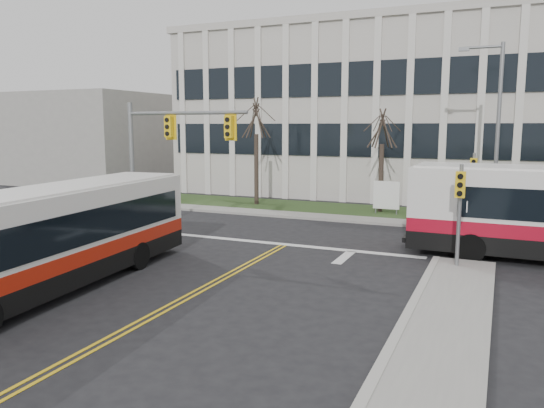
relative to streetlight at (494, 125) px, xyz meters
The scene contains 14 objects.
ground 18.81m from the streetlight, 116.37° to the right, with size 120.00×120.00×0.00m, color black.
sidewalk_cross 6.04m from the streetlight, 161.74° to the right, with size 44.00×1.60×0.14m, color #9E9B93.
building_lawn 6.23m from the streetlight, 149.29° to the left, with size 44.00×5.00×0.12m, color #344C20.
office_building 14.15m from the streetlight, 102.38° to the left, with size 40.00×16.00×12.00m, color beige.
building_annex 35.43m from the streetlight, 163.93° to the left, with size 12.00×12.00×8.00m, color #9E9B93.
mast_arm_signal 16.39m from the streetlight, 146.49° to the right, with size 6.11×0.38×6.20m.
signal_pole_near 9.72m from the streetlight, 95.10° to the right, with size 0.34×0.39×3.80m.
signal_pole_far 2.93m from the streetlight, 136.05° to the right, with size 0.34×0.39×3.80m.
streetlight is the anchor object (origin of this frame).
directory_sign 6.96m from the streetlight, 166.77° to the left, with size 1.50×0.12×2.00m.
tree_left 14.15m from the streetlight, behind, with size 1.80×1.80×7.70m.
tree_mid 6.36m from the streetlight, 161.65° to the left, with size 1.80×1.80×6.82m.
bus_main 21.19m from the streetlight, 126.10° to the right, with size 2.58×11.89×3.17m, color silver, non-canonical shape.
newspaper_box_red 23.10m from the streetlight, 139.12° to the right, with size 0.50×0.45×0.95m, color #A22614.
Camera 1 is at (8.52, -12.78, 5.14)m, focal length 35.00 mm.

